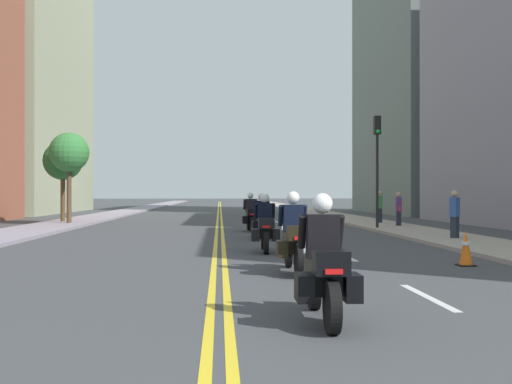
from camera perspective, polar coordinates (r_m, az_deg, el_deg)
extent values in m
plane|color=#3E4144|center=(49.08, -3.49, -1.99)|extent=(264.00, 264.00, 0.00)
cube|color=gray|center=(49.70, -12.56, -1.90)|extent=(2.83, 144.00, 0.12)
cube|color=#A29688|center=(49.70, 5.58, -1.90)|extent=(2.83, 144.00, 0.12)
cube|color=yellow|center=(49.08, -3.63, -1.99)|extent=(0.12, 132.00, 0.01)
cube|color=yellow|center=(49.08, -3.35, -1.99)|extent=(0.12, 132.00, 0.01)
cube|color=silver|center=(9.74, 15.99, -9.56)|extent=(0.14, 2.40, 0.01)
cube|color=silver|center=(15.48, 8.53, -6.05)|extent=(0.14, 2.40, 0.01)
cube|color=silver|center=(21.36, 5.17, -4.41)|extent=(0.14, 2.40, 0.01)
cube|color=silver|center=(27.29, 3.27, -3.48)|extent=(0.14, 2.40, 0.01)
cube|color=silver|center=(33.25, 2.05, -2.88)|extent=(0.14, 2.40, 0.01)
cube|color=silver|center=(39.22, 1.21, -2.46)|extent=(0.14, 2.40, 0.01)
cube|color=silver|center=(45.20, 0.58, -2.15)|extent=(0.14, 2.40, 0.01)
cube|color=silver|center=(51.18, 0.11, -1.91)|extent=(0.14, 2.40, 0.01)
cube|color=silver|center=(57.17, -0.27, -1.72)|extent=(0.14, 2.40, 0.01)
cube|color=#9DA07E|center=(55.06, -22.47, 13.38)|extent=(9.88, 18.92, 28.89)
cube|color=slate|center=(51.07, 15.12, 13.54)|extent=(6.71, 17.29, 27.32)
cube|color=#2D3847|center=(51.07, 18.73, 5.76)|extent=(0.04, 14.53, 0.90)
cube|color=#2D3847|center=(52.37, 18.72, 13.96)|extent=(0.04, 14.53, 0.90)
cylinder|color=black|center=(8.40, 5.53, -9.00)|extent=(0.14, 0.61, 0.61)
cylinder|color=black|center=(6.98, 7.26, -10.83)|extent=(0.14, 0.61, 0.61)
cube|color=silver|center=(8.36, 5.52, -6.79)|extent=(0.14, 0.32, 0.04)
cube|color=black|center=(7.65, 6.31, -7.76)|extent=(0.34, 1.12, 0.40)
cube|color=black|center=(6.97, 7.16, -6.68)|extent=(0.41, 0.37, 0.28)
cube|color=red|center=(6.80, 7.43, -7.53)|extent=(0.20, 0.03, 0.06)
cube|color=black|center=(7.19, 4.63, -9.05)|extent=(0.21, 0.44, 0.32)
cube|color=black|center=(7.28, 9.06, -8.94)|extent=(0.21, 0.44, 0.32)
cube|color=#B2C1CC|center=(8.07, 5.79, -4.65)|extent=(0.36, 0.13, 0.36)
cube|color=black|center=(7.55, 6.37, -4.24)|extent=(0.40, 0.27, 0.55)
cylinder|color=black|center=(7.66, 4.42, -3.80)|extent=(0.10, 0.28, 0.45)
cylinder|color=black|center=(7.73, 7.95, -3.77)|extent=(0.10, 0.28, 0.45)
sphere|color=white|center=(7.56, 6.33, -1.09)|extent=(0.26, 0.26, 0.26)
cylinder|color=black|center=(13.00, 3.09, -5.69)|extent=(0.11, 0.68, 0.68)
cylinder|color=black|center=(11.42, 4.08, -6.47)|extent=(0.11, 0.68, 0.68)
cube|color=silver|center=(12.97, 3.09, -4.11)|extent=(0.14, 0.32, 0.04)
cube|color=black|center=(12.19, 3.55, -4.75)|extent=(0.33, 1.22, 0.40)
cube|color=black|center=(11.46, 4.02, -3.94)|extent=(0.40, 0.36, 0.28)
cube|color=red|center=(11.28, 4.16, -4.41)|extent=(0.20, 0.03, 0.06)
cube|color=black|center=(11.69, 2.49, -5.44)|extent=(0.20, 0.44, 0.32)
cube|color=black|center=(11.76, 5.22, -5.40)|extent=(0.20, 0.44, 0.32)
cube|color=#B2C1CC|center=(12.67, 3.25, -2.85)|extent=(0.36, 0.12, 0.36)
cube|color=black|center=(12.11, 3.58, -2.52)|extent=(0.40, 0.26, 0.55)
cylinder|color=black|center=(12.23, 2.37, -2.26)|extent=(0.10, 0.28, 0.45)
cylinder|color=black|center=(12.29, 4.60, -2.25)|extent=(0.10, 0.28, 0.45)
sphere|color=white|center=(12.13, 3.56, -0.55)|extent=(0.26, 0.26, 0.26)
cylinder|color=black|center=(17.21, 0.71, -4.43)|extent=(0.14, 0.62, 0.62)
cylinder|color=black|center=(15.74, 0.96, -4.83)|extent=(0.14, 0.62, 0.62)
cube|color=silver|center=(17.19, 0.71, -3.33)|extent=(0.15, 0.32, 0.04)
cube|color=black|center=(16.45, 0.83, -3.65)|extent=(0.35, 1.13, 0.40)
cube|color=black|center=(15.78, 0.95, -3.00)|extent=(0.41, 0.37, 0.28)
cube|color=red|center=(15.59, 0.98, -3.33)|extent=(0.20, 0.04, 0.06)
cube|color=black|center=(16.01, -0.09, -4.10)|extent=(0.21, 0.45, 0.32)
cube|color=black|center=(16.03, 1.91, -4.10)|extent=(0.21, 0.45, 0.32)
cube|color=#B2C1CC|center=(16.91, 0.76, -2.26)|extent=(0.36, 0.13, 0.36)
cube|color=black|center=(16.38, 0.84, -2.02)|extent=(0.41, 0.27, 0.54)
cylinder|color=black|center=(16.52, -0.02, -1.83)|extent=(0.11, 0.28, 0.45)
cylinder|color=black|center=(16.54, 1.65, -1.83)|extent=(0.11, 0.28, 0.45)
sphere|color=white|center=(16.40, 0.84, -0.58)|extent=(0.26, 0.26, 0.26)
cylinder|color=black|center=(21.93, 0.34, -3.50)|extent=(0.14, 0.62, 0.62)
cylinder|color=black|center=(20.38, 0.76, -3.75)|extent=(0.14, 0.62, 0.62)
cube|color=silver|center=(21.91, 0.34, -2.63)|extent=(0.15, 0.32, 0.04)
cube|color=black|center=(21.14, 0.54, -2.86)|extent=(0.35, 1.19, 0.40)
cube|color=black|center=(20.43, 0.74, -2.34)|extent=(0.41, 0.37, 0.28)
cube|color=red|center=(20.25, 0.79, -2.59)|extent=(0.20, 0.04, 0.06)
cube|color=black|center=(20.65, -0.10, -3.21)|extent=(0.21, 0.45, 0.32)
cube|color=black|center=(20.71, 1.44, -3.20)|extent=(0.21, 0.45, 0.32)
cube|color=#B2C1CC|center=(21.62, 0.41, -1.80)|extent=(0.36, 0.13, 0.36)
cube|color=black|center=(21.07, 0.56, -1.58)|extent=(0.41, 0.27, 0.55)
cylinder|color=black|center=(21.20, -0.13, -1.44)|extent=(0.11, 0.28, 0.45)
cylinder|color=black|center=(21.24, 1.16, -1.43)|extent=(0.11, 0.28, 0.45)
sphere|color=white|center=(21.09, 0.55, -0.45)|extent=(0.26, 0.26, 0.26)
cylinder|color=black|center=(26.09, -0.70, -2.93)|extent=(0.17, 0.65, 0.64)
cylinder|color=black|center=(24.60, -0.38, -3.10)|extent=(0.17, 0.65, 0.64)
cube|color=silver|center=(26.08, -0.70, -2.18)|extent=(0.15, 0.33, 0.04)
cube|color=black|center=(25.33, -0.54, -2.38)|extent=(0.37, 1.15, 0.40)
cube|color=black|center=(24.66, -0.39, -1.93)|extent=(0.41, 0.38, 0.28)
cube|color=red|center=(24.47, -0.35, -2.14)|extent=(0.20, 0.04, 0.06)
cube|color=black|center=(24.87, -1.09, -2.66)|extent=(0.22, 0.45, 0.32)
cube|color=black|center=(24.92, 0.20, -2.65)|extent=(0.22, 0.45, 0.32)
cube|color=#B2C1CC|center=(25.80, -0.64, -1.50)|extent=(0.36, 0.14, 0.36)
cube|color=black|center=(25.27, -0.53, -1.30)|extent=(0.41, 0.28, 0.56)
cylinder|color=black|center=(25.40, -1.10, -1.18)|extent=(0.11, 0.28, 0.45)
cylinder|color=black|center=(25.44, -0.02, -1.18)|extent=(0.11, 0.28, 0.45)
sphere|color=white|center=(25.30, -0.54, -0.34)|extent=(0.26, 0.26, 0.26)
cube|color=black|center=(14.07, 19.35, -6.59)|extent=(0.36, 0.36, 0.03)
cone|color=orange|center=(14.03, 19.35, -5.00)|extent=(0.29, 0.29, 0.75)
cylinder|color=white|center=(14.02, 19.35, -4.63)|extent=(0.20, 0.20, 0.08)
cylinder|color=black|center=(26.41, 11.46, 0.96)|extent=(0.12, 0.12, 4.20)
cube|color=black|center=(26.57, 11.46, 6.25)|extent=(0.28, 0.28, 0.80)
sphere|color=green|center=(26.39, 11.55, 5.68)|extent=(0.18, 0.18, 0.18)
cube|color=#242B39|center=(31.00, 11.65, -2.32)|extent=(0.24, 0.31, 0.83)
cube|color=#3D8B44|center=(30.98, 11.65, -0.94)|extent=(0.28, 0.39, 0.66)
sphere|color=tan|center=(30.98, 11.65, -0.12)|extent=(0.22, 0.22, 0.22)
cube|color=#272535|center=(28.24, 13.42, -2.56)|extent=(0.23, 0.30, 0.79)
cube|color=#5B3277|center=(28.21, 13.42, -1.12)|extent=(0.26, 0.38, 0.63)
sphere|color=tan|center=(28.21, 13.42, -0.24)|extent=(0.22, 0.22, 0.22)
cube|color=#BA3944|center=(28.00, 13.50, -1.57)|extent=(0.12, 0.17, 0.24)
cube|color=#242C36|center=(21.02, 18.40, -3.37)|extent=(0.34, 0.34, 0.82)
cube|color=#36589F|center=(20.99, 18.39, -1.37)|extent=(0.41, 0.41, 0.65)
sphere|color=tan|center=(20.98, 18.39, -0.16)|extent=(0.22, 0.22, 0.22)
cylinder|color=#4E3A25|center=(31.48, -17.37, -0.33)|extent=(0.24, 0.24, 2.97)
sphere|color=#337737|center=(31.54, -17.37, 3.63)|extent=(1.98, 1.98, 1.98)
cylinder|color=#503B21|center=(33.32, -17.91, -0.62)|extent=(0.24, 0.24, 2.62)
sphere|color=#24622C|center=(33.36, -17.91, 2.86)|extent=(2.06, 2.06, 2.06)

